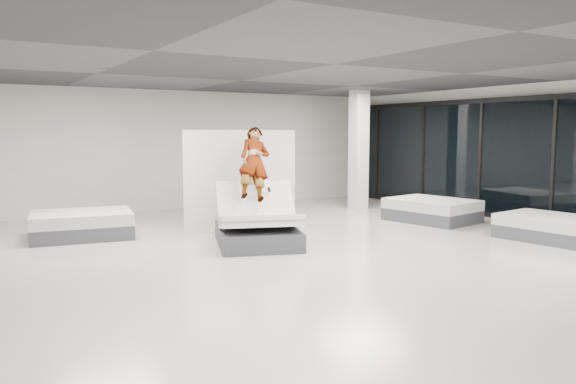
% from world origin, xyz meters
% --- Properties ---
extents(room, '(14.00, 14.04, 3.20)m').
position_xyz_m(room, '(0.00, 0.00, 1.60)').
color(room, '#A9A79F').
rests_on(room, ground).
extents(hero_bed, '(1.99, 2.28, 1.25)m').
position_xyz_m(hero_bed, '(-0.64, 1.52, 0.37)').
color(hero_bed, '#3C3C41').
rests_on(hero_bed, floor).
extents(person, '(1.10, 1.69, 1.30)m').
position_xyz_m(person, '(-0.53, 1.84, 1.24)').
color(person, slate).
rests_on(person, hero_bed).
extents(remote, '(0.09, 0.15, 0.08)m').
position_xyz_m(remote, '(-0.43, 1.43, 1.04)').
color(remote, black).
rests_on(remote, person).
extents(divider_panel, '(2.28, 0.80, 2.14)m').
position_xyz_m(divider_panel, '(-0.27, 3.01, 1.07)').
color(divider_panel, silver).
rests_on(divider_panel, floor).
extents(flat_bed_right_far, '(1.74, 2.12, 0.52)m').
position_xyz_m(flat_bed_right_far, '(4.18, 1.90, 0.26)').
color(flat_bed_right_far, '#3C3C41').
rests_on(flat_bed_right_far, floor).
extents(flat_bed_right_near, '(1.51, 1.89, 0.48)m').
position_xyz_m(flat_bed_right_near, '(4.52, -0.92, 0.24)').
color(flat_bed_right_near, '#3C3C41').
rests_on(flat_bed_right_near, floor).
extents(flat_bed_left_far, '(2.07, 1.68, 0.52)m').
position_xyz_m(flat_bed_left_far, '(-3.31, 3.95, 0.26)').
color(flat_bed_left_far, '#3C3C41').
rests_on(flat_bed_left_far, floor).
extents(column, '(0.40, 0.40, 3.20)m').
position_xyz_m(column, '(4.00, 4.50, 1.60)').
color(column, silver).
rests_on(column, floor).
extents(storefront_glazing, '(0.12, 13.40, 2.92)m').
position_xyz_m(storefront_glazing, '(5.90, 0.00, 1.45)').
color(storefront_glazing, '#1D2830').
rests_on(storefront_glazing, floor).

